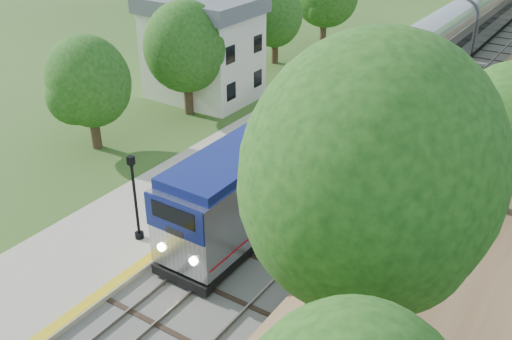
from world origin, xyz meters
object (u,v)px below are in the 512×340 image
Objects in this scene: signal_farside at (424,146)px; station_building at (203,47)px; lamppost_far at (136,203)px; signal_gantry at (499,6)px.

station_building is at bearing 161.38° from signal_farside.
lamppost_far is 15.18m from signal_farside.
station_building is at bearing -123.38° from signal_gantry.
lamppost_far is at bearing -98.37° from signal_gantry.
signal_farside is (10.07, 11.30, 1.16)m from lamppost_far.
signal_farside reaches higher than lamppost_far.
station_building is 1.02× the size of signal_gantry.
signal_gantry is 32.04m from signal_farside.
signal_farside is (3.73, -31.80, -1.28)m from signal_gantry.
signal_gantry is 1.50× the size of signal_farside.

